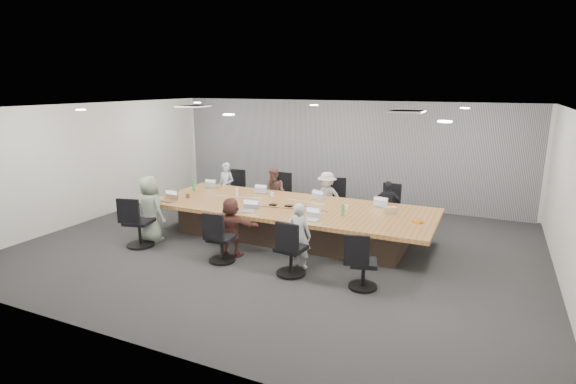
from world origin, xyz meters
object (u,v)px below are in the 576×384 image
at_px(person_0, 226,187).
at_px(laptop_1, 264,192).
at_px(laptop_2, 319,198).
at_px(person_5, 231,227).
at_px(chair_2, 332,203).
at_px(person_3, 387,206).
at_px(stapler, 300,208).
at_px(person_6, 299,236).
at_px(laptop_4, 167,201).
at_px(chair_4, 139,226).
at_px(person_2, 327,198).
at_px(chair_7, 363,267).
at_px(bottle_green_left, 194,185).
at_px(chair_3, 390,211).
at_px(mug_brown, 188,196).
at_px(bottle_clear, 237,192).
at_px(chair_1, 281,197).
at_px(laptop_5, 246,211).
at_px(laptop_0, 214,186).
at_px(bottle_green_right, 343,210).
at_px(conference_table, 290,221).
at_px(laptop_3, 381,205).
at_px(person_4, 150,209).
at_px(person_1, 275,193).
at_px(chair_5, 222,242).
at_px(laptop_6, 311,220).
at_px(chair_0, 234,193).
at_px(chair_6, 291,253).
at_px(snack_packet, 418,222).

height_order(person_0, laptop_1, person_0).
xyz_separation_m(laptop_2, person_5, (-0.96, -2.15, -0.17)).
distance_m(chair_2, laptop_2, 0.96).
xyz_separation_m(person_3, stapler, (-1.43, -1.58, 0.19)).
bearing_deg(person_6, laptop_4, -9.88).
bearing_deg(chair_2, chair_4, 34.67).
height_order(laptop_1, person_2, person_2).
distance_m(chair_7, bottle_green_left, 5.13).
relative_size(chair_3, person_0, 0.62).
bearing_deg(mug_brown, bottle_clear, 32.64).
distance_m(chair_1, laptop_5, 2.56).
height_order(laptop_1, mug_brown, mug_brown).
relative_size(laptop_0, person_5, 0.26).
xyz_separation_m(laptop_5, bottle_green_right, (1.87, 0.53, 0.11)).
bearing_deg(conference_table, laptop_3, 24.55).
xyz_separation_m(laptop_4, bottle_green_right, (3.84, 0.53, 0.11)).
bearing_deg(bottle_green_left, person_2, 20.30).
height_order(laptop_2, person_4, person_4).
bearing_deg(person_4, chair_2, -123.93).
bearing_deg(laptop_0, laptop_5, 134.23).
distance_m(person_1, laptop_5, 2.19).
xyz_separation_m(laptop_3, bottle_green_left, (-4.40, -0.56, 0.12)).
bearing_deg(bottle_clear, person_5, -62.59).
height_order(chair_5, laptop_3, chair_5).
xyz_separation_m(chair_1, laptop_4, (-1.55, -2.50, 0.33)).
height_order(chair_5, laptop_6, chair_5).
relative_size(person_1, laptop_5, 3.66).
relative_size(chair_2, person_0, 0.65).
xyz_separation_m(chair_4, bottle_green_right, (3.84, 1.43, 0.42)).
bearing_deg(laptop_3, chair_5, 53.80).
relative_size(chair_0, person_1, 0.64).
bearing_deg(chair_4, bottle_clear, 45.15).
distance_m(laptop_1, laptop_4, 2.23).
bearing_deg(chair_0, mug_brown, 89.01).
distance_m(conference_table, laptop_4, 2.73).
xyz_separation_m(laptop_0, stapler, (2.76, -1.03, 0.02)).
distance_m(laptop_6, stapler, 0.74).
relative_size(laptop_3, bottle_green_right, 1.29).
bearing_deg(chair_6, person_5, 172.50).
relative_size(laptop_1, person_4, 0.22).
distance_m(person_6, laptop_6, 0.57).
height_order(person_4, snack_packet, person_4).
bearing_deg(person_3, mug_brown, -171.66).
xyz_separation_m(chair_0, person_4, (-0.15, -3.05, 0.31)).
bearing_deg(person_1, person_3, 6.25).
height_order(chair_6, snack_packet, chair_6).
relative_size(chair_1, laptop_5, 2.52).
height_order(chair_6, bottle_clear, bottle_clear).
distance_m(chair_2, person_0, 2.81).
relative_size(person_5, person_6, 0.95).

